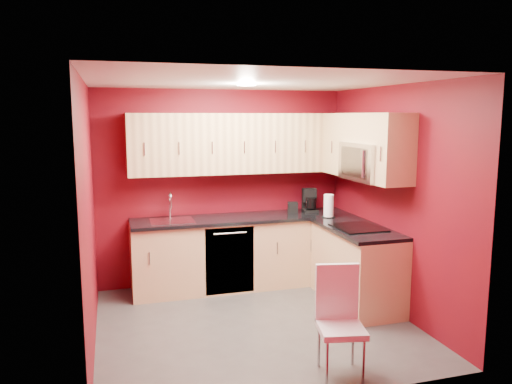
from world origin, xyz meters
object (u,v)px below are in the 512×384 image
microwave (369,162)px  sink (172,218)px  coffee_maker (310,200)px  napkin_holder (293,207)px  dining_chair (341,323)px  paper_towel (329,206)px

microwave → sink: size_ratio=1.46×
coffee_maker → napkin_holder: coffee_maker is taller
coffee_maker → napkin_holder: (-0.25, 0.00, -0.08)m
microwave → coffee_maker: bearing=103.8°
microwave → dining_chair: 2.09m
microwave → dining_chair: bearing=-125.4°
microwave → sink: 2.43m
coffee_maker → sink: bearing=-169.6°
microwave → coffee_maker: 1.25m
microwave → paper_towel: microwave is taller
paper_towel → napkin_holder: bearing=128.2°
coffee_maker → dining_chair: size_ratio=0.33×
coffee_maker → dining_chair: 2.64m
napkin_holder → paper_towel: (0.32, -0.41, 0.08)m
paper_towel → dining_chair: 2.28m
microwave → napkin_holder: size_ratio=5.53×
sink → paper_towel: bearing=-10.5°
sink → napkin_holder: bearing=2.1°
sink → coffee_maker: size_ratio=1.71×
dining_chair → napkin_holder: bearing=90.6°
coffee_maker → paper_towel: bearing=-70.7°
coffee_maker → napkin_holder: 0.26m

